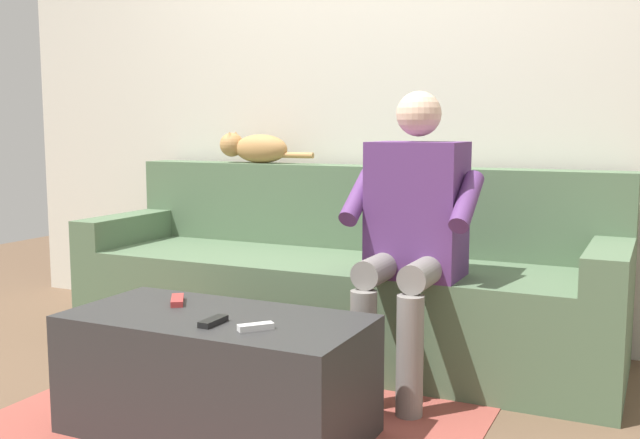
{
  "coord_description": "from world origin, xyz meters",
  "views": [
    {
      "loc": [
        -1.34,
        2.94,
        1.05
      ],
      "look_at": [
        0.0,
        0.1,
        0.65
      ],
      "focal_mm": 41.01,
      "sensor_mm": 36.0,
      "label": 1
    }
  ],
  "objects_px": {
    "person_solo_seated": "(412,224)",
    "remote_red": "(177,300)",
    "coffee_table": "(217,375)",
    "remote_black": "(213,321)",
    "couch": "(342,285)",
    "cat_on_backrest": "(254,148)",
    "remote_white": "(256,327)"
  },
  "relations": [
    {
      "from": "remote_white",
      "to": "person_solo_seated",
      "type": "bearing_deg",
      "value": -156.06
    },
    {
      "from": "person_solo_seated",
      "to": "remote_black",
      "type": "bearing_deg",
      "value": 62.94
    },
    {
      "from": "person_solo_seated",
      "to": "remote_red",
      "type": "height_order",
      "value": "person_solo_seated"
    },
    {
      "from": "couch",
      "to": "coffee_table",
      "type": "relative_size",
      "value": 2.45
    },
    {
      "from": "person_solo_seated",
      "to": "cat_on_backrest",
      "type": "xyz_separation_m",
      "value": [
        1.08,
        -0.61,
        0.27
      ]
    },
    {
      "from": "person_solo_seated",
      "to": "remote_white",
      "type": "distance_m",
      "value": 0.87
    },
    {
      "from": "coffee_table",
      "to": "person_solo_seated",
      "type": "xyz_separation_m",
      "value": [
        -0.46,
        -0.7,
        0.46
      ]
    },
    {
      "from": "person_solo_seated",
      "to": "remote_black",
      "type": "relative_size",
      "value": 9.92
    },
    {
      "from": "coffee_table",
      "to": "remote_red",
      "type": "distance_m",
      "value": 0.32
    },
    {
      "from": "couch",
      "to": "remote_black",
      "type": "height_order",
      "value": "couch"
    },
    {
      "from": "couch",
      "to": "remote_red",
      "type": "relative_size",
      "value": 17.88
    },
    {
      "from": "coffee_table",
      "to": "remote_white",
      "type": "height_order",
      "value": "remote_white"
    },
    {
      "from": "person_solo_seated",
      "to": "remote_black",
      "type": "height_order",
      "value": "person_solo_seated"
    },
    {
      "from": "couch",
      "to": "person_solo_seated",
      "type": "xyz_separation_m",
      "value": [
        -0.46,
        0.37,
        0.36
      ]
    },
    {
      "from": "remote_red",
      "to": "remote_black",
      "type": "bearing_deg",
      "value": 21.89
    },
    {
      "from": "person_solo_seated",
      "to": "remote_black",
      "type": "distance_m",
      "value": 0.93
    },
    {
      "from": "couch",
      "to": "coffee_table",
      "type": "distance_m",
      "value": 1.07
    },
    {
      "from": "person_solo_seated",
      "to": "remote_black",
      "type": "xyz_separation_m",
      "value": [
        0.41,
        0.79,
        -0.25
      ]
    },
    {
      "from": "person_solo_seated",
      "to": "cat_on_backrest",
      "type": "distance_m",
      "value": 1.27
    },
    {
      "from": "coffee_table",
      "to": "remote_black",
      "type": "xyz_separation_m",
      "value": [
        -0.05,
        0.1,
        0.22
      ]
    },
    {
      "from": "coffee_table",
      "to": "remote_white",
      "type": "relative_size",
      "value": 9.07
    },
    {
      "from": "cat_on_backrest",
      "to": "remote_black",
      "type": "bearing_deg",
      "value": 115.51
    },
    {
      "from": "coffee_table",
      "to": "remote_white",
      "type": "bearing_deg",
      "value": 155.86
    },
    {
      "from": "remote_red",
      "to": "person_solo_seated",
      "type": "bearing_deg",
      "value": 97.39
    },
    {
      "from": "coffee_table",
      "to": "remote_black",
      "type": "relative_size",
      "value": 8.58
    },
    {
      "from": "coffee_table",
      "to": "couch",
      "type": "bearing_deg",
      "value": -90.0
    },
    {
      "from": "couch",
      "to": "remote_black",
      "type": "relative_size",
      "value": 20.99
    },
    {
      "from": "coffee_table",
      "to": "cat_on_backrest",
      "type": "relative_size",
      "value": 1.88
    },
    {
      "from": "coffee_table",
      "to": "remote_red",
      "type": "bearing_deg",
      "value": -21.4
    },
    {
      "from": "couch",
      "to": "remote_red",
      "type": "distance_m",
      "value": 1.01
    },
    {
      "from": "cat_on_backrest",
      "to": "remote_white",
      "type": "relative_size",
      "value": 4.83
    },
    {
      "from": "cat_on_backrest",
      "to": "remote_white",
      "type": "xyz_separation_m",
      "value": [
        -0.83,
        1.4,
        -0.51
      ]
    }
  ]
}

